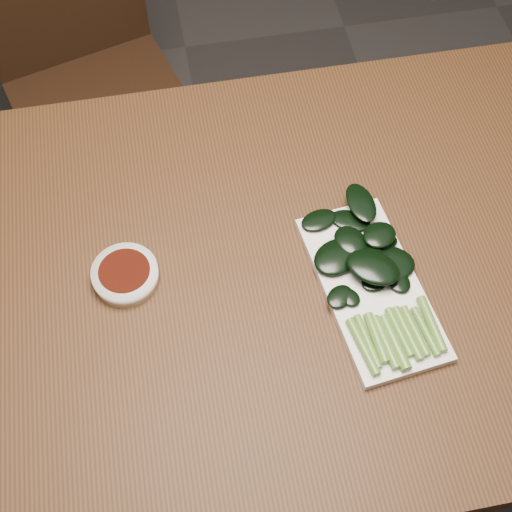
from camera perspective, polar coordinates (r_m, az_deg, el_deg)
name	(u,v)px	position (r m, az deg, el deg)	size (l,w,h in m)	color
ground	(257,424)	(1.78, 0.12, -13.32)	(6.00, 6.00, 0.00)	#302E2E
table	(258,290)	(1.15, 0.18, -2.77)	(1.40, 0.80, 0.75)	#422613
chair_far	(88,71)	(1.78, -13.31, 14.21)	(0.48, 0.48, 0.89)	black
sauce_bowl	(125,275)	(1.08, -10.41, -1.48)	(0.10, 0.10, 0.03)	white
serving_plate	(371,288)	(1.08, 9.20, -2.51)	(0.17, 0.31, 0.01)	white
gai_lan	(372,272)	(1.07, 9.25, -1.31)	(0.17, 0.32, 0.03)	#5C8C30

